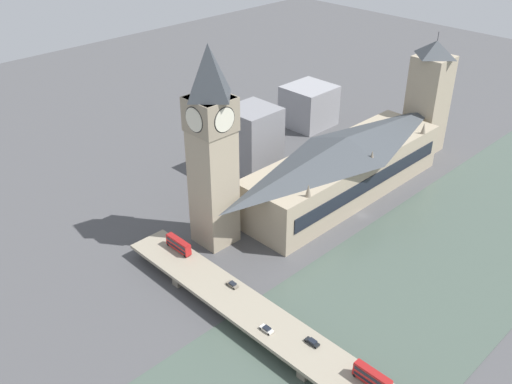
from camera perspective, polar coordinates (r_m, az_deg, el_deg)
name	(u,v)px	position (r m, az deg, el deg)	size (l,w,h in m)	color
ground_plane	(363,216)	(235.93, 10.63, -2.34)	(600.00, 600.00, 0.00)	#4C4C4F
river_water	(449,256)	(220.83, 18.74, -6.07)	(65.01, 360.00, 0.30)	#47564C
parliament_hall	(345,166)	(243.23, 8.86, 2.54)	(28.04, 101.97, 26.92)	tan
clock_tower	(212,144)	(198.18, -4.45, 4.81)	(14.58, 14.58, 75.39)	tan
victoria_tower	(428,97)	(286.96, 16.85, 9.04)	(15.83, 15.83, 58.41)	tan
road_bridge	(315,358)	(167.57, 5.96, -16.15)	(162.03, 14.52, 5.24)	gray
double_decker_bus_lead	(179,244)	(203.80, -7.76, -5.19)	(11.47, 2.53, 4.70)	red
double_decker_bus_mid	(372,377)	(160.04, 11.55, -17.71)	(11.16, 2.48, 4.89)	red
car_northbound_lead	(267,329)	(172.34, 1.07, -13.54)	(4.33, 1.91, 1.34)	silver
car_northbound_mid	(232,284)	(187.67, -2.38, -9.21)	(4.25, 1.86, 1.40)	slate
car_northbound_tail	(312,342)	(169.36, 5.64, -14.70)	(4.58, 1.82, 1.39)	black
city_block_west	(309,106)	(310.50, 5.30, 8.59)	(23.04, 24.26, 21.73)	#939399
city_block_center	(253,141)	(257.52, -0.35, 5.14)	(20.25, 20.77, 31.31)	gray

